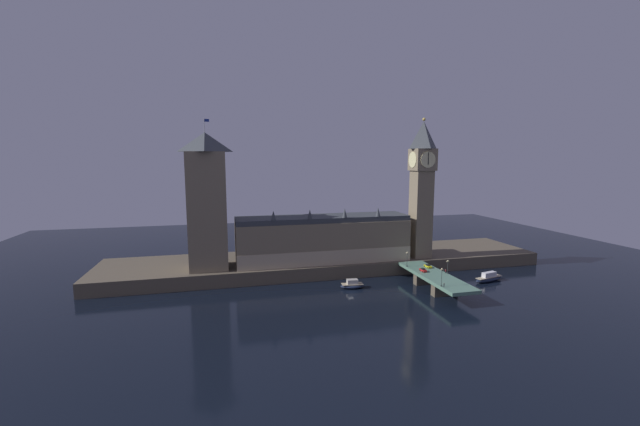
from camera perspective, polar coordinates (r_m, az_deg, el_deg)
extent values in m
plane|color=black|center=(168.82, 4.51, -11.43)|extent=(400.00, 400.00, 0.00)
cube|color=brown|center=(203.64, 1.02, -7.12)|extent=(220.00, 42.00, 6.38)
cube|color=#7F7056|center=(191.22, 0.44, -4.07)|extent=(83.36, 19.32, 19.75)
cube|color=tan|center=(183.43, 1.20, -6.61)|extent=(83.36, 0.20, 7.11)
cube|color=#383D42|center=(189.27, 0.44, -0.79)|extent=(83.36, 17.77, 2.40)
cone|color=#383D42|center=(176.17, -6.79, -0.37)|extent=(2.40, 2.40, 4.35)
cone|color=#383D42|center=(178.97, -1.49, -0.19)|extent=(2.40, 2.40, 4.35)
cone|color=#383D42|center=(183.26, 3.61, -0.02)|extent=(2.40, 2.40, 4.35)
cone|color=#383D42|center=(188.92, 8.43, 0.15)|extent=(2.40, 2.40, 4.35)
cube|color=#7F7056|center=(203.43, 14.44, -0.18)|extent=(9.00, 9.00, 43.73)
cube|color=#7F7056|center=(201.64, 14.70, 7.51)|extent=(10.62, 10.62, 10.71)
cylinder|color=beige|center=(196.88, 15.46, 7.48)|extent=(7.75, 0.25, 7.75)
cylinder|color=beige|center=(206.43, 13.97, 7.53)|extent=(7.75, 0.25, 7.75)
cylinder|color=beige|center=(204.29, 16.05, 7.46)|extent=(0.25, 7.75, 7.75)
cylinder|color=beige|center=(199.10, 13.31, 7.55)|extent=(0.25, 7.75, 7.75)
cube|color=black|center=(196.72, 15.49, 7.65)|extent=(0.36, 0.10, 5.81)
pyramid|color=#383D42|center=(202.01, 14.82, 10.92)|extent=(10.62, 10.62, 13.34)
sphere|color=gold|center=(202.60, 14.89, 13.03)|extent=(1.60, 1.60, 1.60)
cube|color=#7F7056|center=(182.53, -16.04, 0.29)|extent=(16.64, 16.64, 52.56)
pyramid|color=#383D42|center=(181.30, -16.40, 9.88)|extent=(16.98, 16.98, 8.39)
cylinder|color=#99999E|center=(181.75, -16.49, 12.15)|extent=(0.24, 0.24, 6.00)
cube|color=navy|center=(181.90, -16.16, 12.82)|extent=(2.00, 0.08, 1.20)
cube|color=slate|center=(177.23, 16.38, -8.81)|extent=(12.48, 46.00, 1.40)
cube|color=brown|center=(171.94, 17.65, -10.52)|extent=(10.61, 3.20, 5.14)
cube|color=brown|center=(184.51, 15.13, -9.17)|extent=(10.61, 3.20, 5.14)
cube|color=red|center=(180.06, 14.77, -8.06)|extent=(1.75, 3.90, 0.87)
cube|color=black|center=(179.88, 14.77, -7.85)|extent=(1.43, 1.75, 0.45)
cylinder|color=black|center=(180.77, 14.34, -8.07)|extent=(0.22, 0.64, 0.64)
cylinder|color=black|center=(181.54, 14.81, -8.02)|extent=(0.22, 0.64, 0.64)
cylinder|color=black|center=(178.73, 14.71, -8.27)|extent=(0.22, 0.64, 0.64)
cylinder|color=black|center=(179.51, 15.18, -8.22)|extent=(0.22, 0.64, 0.64)
cube|color=yellow|center=(187.35, 15.43, -7.48)|extent=(1.90, 4.29, 0.76)
cube|color=black|center=(187.20, 15.44, -7.30)|extent=(1.56, 1.93, 0.45)
cylinder|color=black|center=(186.74, 15.87, -7.62)|extent=(0.22, 0.64, 0.64)
cylinder|color=black|center=(185.86, 15.39, -7.68)|extent=(0.22, 0.64, 0.64)
cylinder|color=black|center=(188.96, 15.47, -7.43)|extent=(0.22, 0.64, 0.64)
cylinder|color=black|center=(188.10, 14.99, -7.48)|extent=(0.22, 0.64, 0.64)
cylinder|color=black|center=(161.14, 17.58, -10.12)|extent=(0.28, 0.28, 0.80)
cylinder|color=black|center=(160.92, 17.59, -9.87)|extent=(0.38, 0.38, 0.67)
sphere|color=tan|center=(160.79, 17.60, -9.71)|extent=(0.22, 0.22, 0.22)
cylinder|color=black|center=(180.35, 17.79, -8.21)|extent=(0.28, 0.28, 0.86)
cylinder|color=maroon|center=(180.14, 17.80, -7.97)|extent=(0.38, 0.38, 0.72)
sphere|color=tan|center=(180.02, 17.81, -7.82)|extent=(0.23, 0.23, 0.23)
cylinder|color=#2D3333|center=(161.98, 17.23, -10.06)|extent=(0.56, 0.56, 0.50)
cylinder|color=#2D3333|center=(161.05, 17.27, -8.98)|extent=(0.18, 0.18, 5.90)
sphere|color=#F9E5A3|center=(160.11, 17.32, -7.78)|extent=(0.60, 0.60, 0.60)
sphere|color=#F9E5A3|center=(159.97, 17.18, -7.91)|extent=(0.44, 0.44, 0.44)
sphere|color=#F9E5A3|center=(160.43, 17.46, -7.88)|extent=(0.44, 0.44, 0.44)
cylinder|color=#2D3333|center=(179.94, 18.03, -8.31)|extent=(0.56, 0.56, 0.50)
cylinder|color=#2D3333|center=(179.26, 18.07, -7.51)|extent=(0.18, 0.18, 4.69)
sphere|color=#F9E5A3|center=(178.54, 18.11, -6.62)|extent=(0.60, 0.60, 0.60)
sphere|color=#F9E5A3|center=(178.39, 17.98, -6.74)|extent=(0.44, 0.44, 0.44)
sphere|color=#F9E5A3|center=(178.86, 18.23, -6.71)|extent=(0.44, 0.44, 0.44)
cylinder|color=#2D3333|center=(186.67, 12.53, -7.54)|extent=(0.56, 0.56, 0.50)
cylinder|color=#2D3333|center=(185.89, 12.55, -6.62)|extent=(0.18, 0.18, 5.64)
sphere|color=#F9E5A3|center=(185.10, 12.59, -5.61)|extent=(0.60, 0.60, 0.60)
sphere|color=#F9E5A3|center=(184.98, 12.46, -5.73)|extent=(0.44, 0.44, 0.44)
sphere|color=#F9E5A3|center=(185.38, 12.71, -5.71)|extent=(0.44, 0.44, 0.44)
ellipsoid|color=#1E2842|center=(173.70, 4.72, -10.54)|extent=(10.74, 5.44, 1.95)
cube|color=tan|center=(173.42, 4.72, -10.26)|extent=(9.42, 4.43, 0.24)
cube|color=#B7B2A8|center=(173.09, 4.73, -9.91)|extent=(4.90, 3.22, 1.95)
ellipsoid|color=#1E2842|center=(197.98, 23.35, -8.82)|extent=(16.56, 7.27, 2.20)
cube|color=tan|center=(197.71, 23.36, -8.55)|extent=(14.51, 6.10, 0.24)
cube|color=silver|center=(197.38, 23.38, -8.21)|extent=(7.60, 3.89, 2.20)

